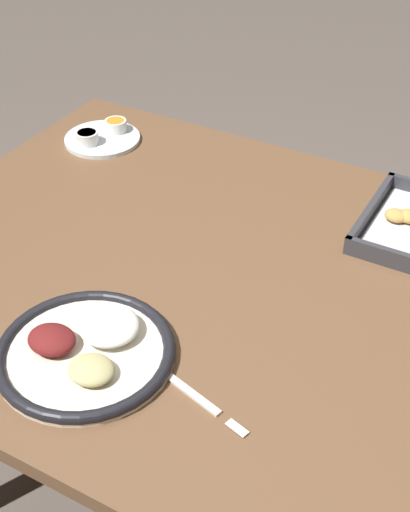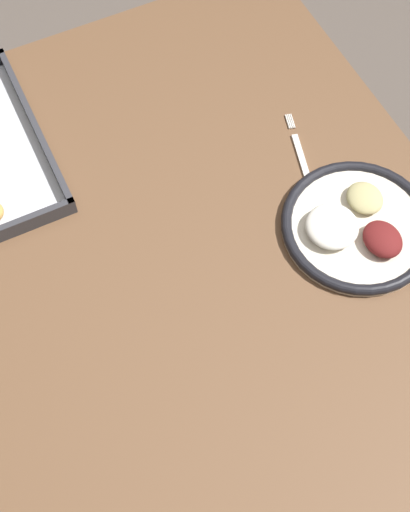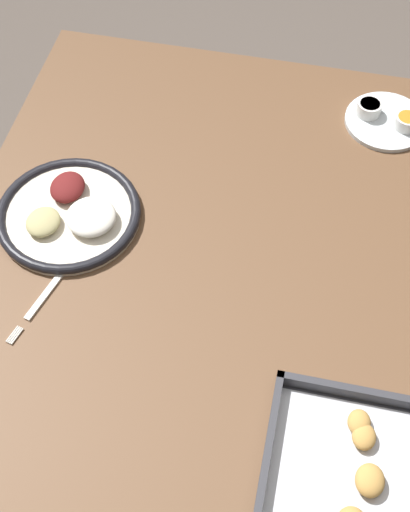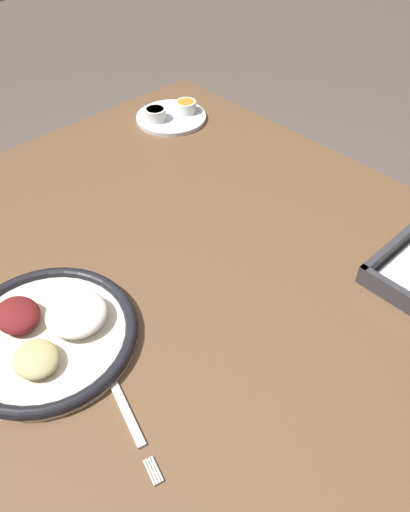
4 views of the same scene
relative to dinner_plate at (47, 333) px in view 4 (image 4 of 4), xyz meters
The scene contains 5 objects.
ground_plane 0.80m from the dinner_plate, 74.16° to the left, with size 8.00×8.00×0.00m, color #564C44.
dining_table 0.31m from the dinner_plate, 74.16° to the left, with size 1.24×0.96×0.73m.
dinner_plate is the anchor object (origin of this frame).
fork 0.18m from the dinner_plate, ahead, with size 0.20×0.07×0.00m.
saucer_plate 0.70m from the dinner_plate, 123.69° to the left, with size 0.18×0.18×0.04m.
Camera 4 is at (0.42, -0.43, 1.36)m, focal length 35.00 mm.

